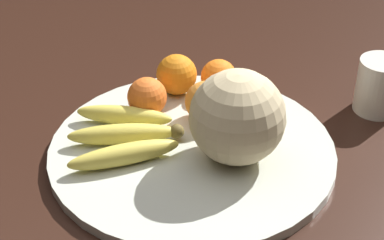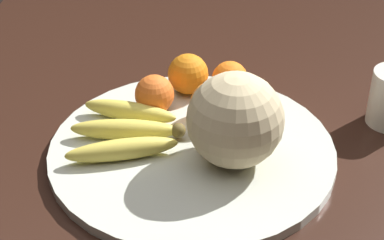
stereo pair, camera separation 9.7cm
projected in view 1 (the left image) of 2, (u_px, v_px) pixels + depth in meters
kitchen_table at (205, 177)px, 1.11m from camera, size 1.34×1.02×0.74m
fruit_bowl at (192, 150)px, 1.00m from camera, size 0.44×0.44×0.02m
melon at (237, 117)px, 0.93m from camera, size 0.14×0.14×0.14m
banana_bunch at (125, 135)px, 0.99m from camera, size 0.18×0.18×0.03m
orange_front_left at (206, 102)px, 1.04m from camera, size 0.07×0.07×0.07m
orange_front_right at (177, 75)px, 1.11m from camera, size 0.07×0.07×0.07m
orange_mid_center at (147, 97)px, 1.05m from camera, size 0.07×0.07×0.07m
orange_back_left at (219, 77)px, 1.11m from camera, size 0.06×0.06×0.06m
ceramic_mug at (380, 85)px, 1.09m from camera, size 0.11×0.08×0.09m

